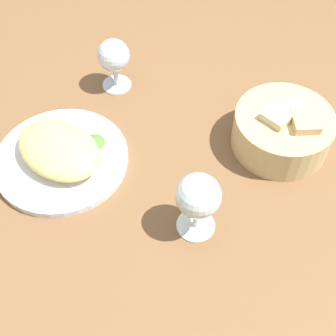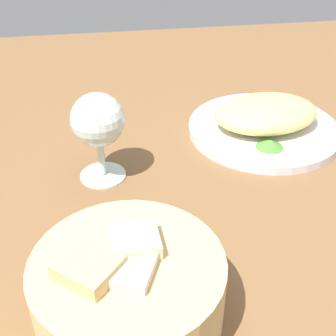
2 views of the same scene
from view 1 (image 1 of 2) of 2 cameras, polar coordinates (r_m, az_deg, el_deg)
The scene contains 7 objects.
ground_plane at distance 92.29cm, azimuth -5.22°, elevation 3.03°, with size 140.00×140.00×2.00cm, color brown.
plate at distance 89.49cm, azimuth -12.94°, elevation 1.04°, with size 25.04×25.04×1.40cm, color silver.
omelette at distance 87.19cm, azimuth -13.29°, elevation 2.26°, with size 17.48×12.36×4.63cm, color #EDD375.
lettuce_garnish at distance 89.56cm, azimuth -9.14°, elevation 3.38°, with size 4.32×4.32×1.31cm, color #4A8631.
bread_basket at distance 90.13cm, azimuth 13.94°, elevation 4.55°, with size 18.57×18.57×9.11cm.
wine_glass_near at distance 72.77cm, azimuth 3.73°, elevation -3.69°, with size 7.40×7.40×12.96cm.
wine_glass_far at distance 97.69cm, azimuth -6.70°, elevation 13.32°, with size 6.67×6.67×11.50cm.
Camera 1 is at (48.62, -34.81, 69.30)cm, focal length 49.57 mm.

